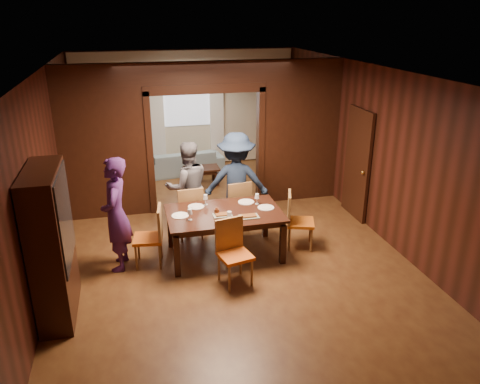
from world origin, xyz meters
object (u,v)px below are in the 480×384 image
object	(u,v)px
sofa	(183,162)
chair_right	(301,221)
coffee_table	(202,176)
hutch	(52,245)
chair_far_l	(189,211)
dining_table	(225,234)
chair_far_r	(236,205)
person_navy	(236,182)
person_purple	(116,214)
person_grey	(188,187)
chair_left	(148,237)
chair_near	(235,254)

from	to	relation	value
sofa	chair_right	size ratio (longest dim) A/B	2.02
coffee_table	hutch	xyz separation A→B (m)	(-2.62, -4.43, 0.80)
chair_right	chair_far_l	distance (m)	1.94
dining_table	chair_far_r	bearing A→B (deg)	66.10
person_navy	chair_right	size ratio (longest dim) A/B	1.87
sofa	dining_table	bearing A→B (deg)	84.98
person_purple	person_grey	size ratio (longest dim) A/B	1.07
person_purple	sofa	world-z (taller)	person_purple
dining_table	hutch	distance (m)	2.72
chair_far_r	person_purple	bearing A→B (deg)	14.36
chair_left	chair_right	distance (m)	2.52
dining_table	hutch	bearing A→B (deg)	-157.35
coffee_table	hutch	world-z (taller)	hutch
chair_far_l	chair_near	bearing A→B (deg)	101.33
chair_far_r	hutch	distance (m)	3.46
person_navy	coffee_table	bearing A→B (deg)	-72.72
sofa	coffee_table	bearing A→B (deg)	102.40
coffee_table	chair_near	world-z (taller)	chair_near
chair_right	hutch	bearing A→B (deg)	123.48
sofa	hutch	bearing A→B (deg)	59.79
person_grey	hutch	world-z (taller)	hutch
hutch	person_grey	bearing A→B (deg)	46.18
dining_table	chair_right	distance (m)	1.30
chair_far_r	chair_near	xyz separation A→B (m)	(-0.42, -1.77, 0.00)
chair_far_l	hutch	bearing A→B (deg)	39.38
chair_right	dining_table	bearing A→B (deg)	107.31
person_purple	chair_far_r	xyz separation A→B (m)	(2.06, 0.88, -0.41)
chair_near	chair_far_l	bearing A→B (deg)	91.43
hutch	dining_table	bearing A→B (deg)	22.65
dining_table	chair_near	size ratio (longest dim) A/B	1.88
person_purple	sofa	bearing A→B (deg)	167.98
person_purple	coffee_table	bearing A→B (deg)	158.88
person_navy	chair_far_l	distance (m)	0.98
person_purple	hutch	size ratio (longest dim) A/B	0.89
chair_right	chair_near	distance (m)	1.58
coffee_table	chair_far_r	xyz separation A→B (m)	(0.22, -2.52, 0.28)
coffee_table	chair_right	size ratio (longest dim) A/B	0.82
person_navy	chair_left	size ratio (longest dim) A/B	1.87
chair_left	chair_near	xyz separation A→B (m)	(1.20, -0.86, 0.00)
person_grey	coffee_table	xyz separation A→B (m)	(0.61, 2.33, -0.63)
person_purple	chair_left	xyz separation A→B (m)	(0.44, -0.04, -0.41)
coffee_table	chair_left	world-z (taller)	chair_left
chair_left	chair_right	world-z (taller)	same
dining_table	chair_left	size ratio (longest dim) A/B	1.88
chair_left	chair_far_l	distance (m)	1.12
sofa	chair_left	xyz separation A→B (m)	(-1.08, -4.36, 0.20)
chair_left	chair_near	bearing A→B (deg)	62.03
coffee_table	chair_far_l	size ratio (longest dim) A/B	0.82
person_purple	chair_left	bearing A→B (deg)	92.56
chair_near	person_grey	bearing A→B (deg)	88.76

